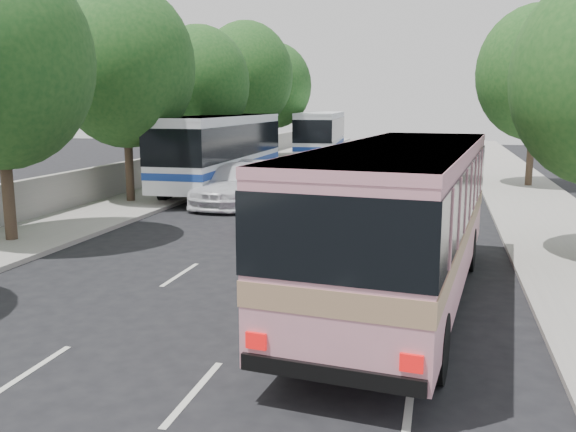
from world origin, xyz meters
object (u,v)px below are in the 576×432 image
(pink_bus, at_px, (403,206))
(tour_coach_rear, at_px, (321,132))
(white_pickup, at_px, (237,184))
(pink_taxi, at_px, (280,208))
(tour_coach_front, at_px, (222,146))

(pink_bus, xyz_separation_m, tour_coach_rear, (-8.24, 33.06, 0.06))
(pink_bus, height_order, tour_coach_rear, tour_coach_rear)
(pink_bus, distance_m, white_pickup, 14.31)
(pink_bus, relative_size, pink_taxi, 2.56)
(tour_coach_front, distance_m, tour_coach_rear, 17.09)
(pink_bus, height_order, white_pickup, pink_bus)
(pink_taxi, distance_m, tour_coach_rear, 26.21)
(white_pickup, distance_m, tour_coach_rear, 21.20)
(pink_taxi, bearing_deg, pink_bus, -52.05)
(tour_coach_front, bearing_deg, pink_bus, -58.87)
(pink_taxi, height_order, tour_coach_rear, tour_coach_rear)
(pink_bus, distance_m, tour_coach_front, 18.94)
(white_pickup, relative_size, tour_coach_rear, 0.48)
(pink_bus, distance_m, pink_taxi, 8.63)
(tour_coach_front, height_order, tour_coach_rear, tour_coach_front)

